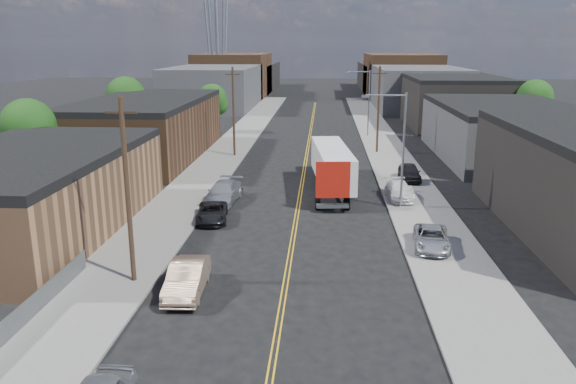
# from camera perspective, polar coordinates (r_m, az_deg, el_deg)

# --- Properties ---
(ground) EXTENTS (260.00, 260.00, 0.00)m
(ground) POSITION_cam_1_polar(r_m,az_deg,el_deg) (78.56, 2.23, 5.71)
(ground) COLOR black
(ground) RESTS_ON ground
(centerline) EXTENTS (0.32, 120.00, 0.01)m
(centerline) POSITION_cam_1_polar(r_m,az_deg,el_deg) (63.80, 1.87, 3.56)
(centerline) COLOR gold
(centerline) RESTS_ON ground
(sidewalk_left) EXTENTS (5.00, 140.00, 0.15)m
(sidewalk_left) POSITION_cam_1_polar(r_m,az_deg,el_deg) (64.78, -6.57, 3.71)
(sidewalk_left) COLOR slate
(sidewalk_left) RESTS_ON ground
(sidewalk_right) EXTENTS (5.00, 140.00, 0.15)m
(sidewalk_right) POSITION_cam_1_polar(r_m,az_deg,el_deg) (64.21, 10.39, 3.46)
(sidewalk_right) COLOR slate
(sidewalk_right) RESTS_ON ground
(warehouse_tan) EXTENTS (12.00, 22.00, 5.60)m
(warehouse_tan) POSITION_cam_1_polar(r_m,az_deg,el_deg) (41.88, -24.86, 0.03)
(warehouse_tan) COLOR #916443
(warehouse_tan) RESTS_ON ground
(warehouse_brown) EXTENTS (12.00, 26.00, 6.60)m
(warehouse_brown) POSITION_cam_1_polar(r_m,az_deg,el_deg) (65.33, -14.22, 6.32)
(warehouse_brown) COLOR #4F351F
(warehouse_brown) RESTS_ON ground
(industrial_right_b) EXTENTS (14.00, 24.00, 6.10)m
(industrial_right_b) POSITION_cam_1_polar(r_m,az_deg,el_deg) (67.30, 21.10, 5.80)
(industrial_right_b) COLOR #353538
(industrial_right_b) RESTS_ON ground
(industrial_right_c) EXTENTS (14.00, 22.00, 7.60)m
(industrial_right_c) POSITION_cam_1_polar(r_m,az_deg,el_deg) (92.17, 16.43, 8.87)
(industrial_right_c) COLOR black
(industrial_right_c) RESTS_ON ground
(skyline_left_a) EXTENTS (16.00, 30.00, 8.00)m
(skyline_left_a) POSITION_cam_1_polar(r_m,az_deg,el_deg) (114.96, -7.46, 10.53)
(skyline_left_a) COLOR #353538
(skyline_left_a) RESTS_ON ground
(skyline_right_a) EXTENTS (16.00, 30.00, 8.00)m
(skyline_right_a) POSITION_cam_1_polar(r_m,az_deg,el_deg) (114.29, 12.97, 10.26)
(skyline_right_a) COLOR #353538
(skyline_right_a) RESTS_ON ground
(skyline_left_b) EXTENTS (16.00, 26.00, 10.00)m
(skyline_left_b) POSITION_cam_1_polar(r_m,az_deg,el_deg) (139.47, -5.50, 11.75)
(skyline_left_b) COLOR #4F351F
(skyline_left_b) RESTS_ON ground
(skyline_right_b) EXTENTS (16.00, 26.00, 10.00)m
(skyline_right_b) POSITION_cam_1_polar(r_m,az_deg,el_deg) (138.91, 11.37, 11.52)
(skyline_right_b) COLOR #4F351F
(skyline_right_b) RESTS_ON ground
(skyline_left_c) EXTENTS (16.00, 40.00, 7.00)m
(skyline_left_c) POSITION_cam_1_polar(r_m,az_deg,el_deg) (159.30, -4.34, 11.62)
(skyline_left_c) COLOR black
(skyline_left_c) RESTS_ON ground
(skyline_right_c) EXTENTS (16.00, 40.00, 7.00)m
(skyline_right_c) POSITION_cam_1_polar(r_m,az_deg,el_deg) (158.82, 10.40, 11.41)
(skyline_right_c) COLOR black
(skyline_right_c) RESTS_ON ground
(streetlight_near) EXTENTS (3.39, 0.25, 9.00)m
(streetlight_near) POSITION_cam_1_polar(r_m,az_deg,el_deg) (43.51, 11.15, 5.06)
(streetlight_near) COLOR gray
(streetlight_near) RESTS_ON ground
(streetlight_far) EXTENTS (3.39, 0.25, 9.00)m
(streetlight_far) POSITION_cam_1_polar(r_m,az_deg,el_deg) (78.07, 7.93, 9.46)
(streetlight_far) COLOR gray
(streetlight_far) RESTS_ON ground
(utility_pole_left_near) EXTENTS (1.60, 0.26, 10.00)m
(utility_pole_left_near) POSITION_cam_1_polar(r_m,az_deg,el_deg) (30.25, -16.00, 0.12)
(utility_pole_left_near) COLOR black
(utility_pole_left_near) RESTS_ON ground
(utility_pole_left_far) EXTENTS (1.60, 0.26, 10.00)m
(utility_pole_left_far) POSITION_cam_1_polar(r_m,az_deg,el_deg) (63.77, -5.55, 8.17)
(utility_pole_left_far) COLOR black
(utility_pole_left_far) RESTS_ON ground
(utility_pole_right) EXTENTS (1.60, 0.26, 10.00)m
(utility_pole_right) POSITION_cam_1_polar(r_m,az_deg,el_deg) (66.24, 9.18, 8.30)
(utility_pole_right) COLOR black
(utility_pole_right) RESTS_ON ground
(chainlink_fence) EXTENTS (0.05, 16.00, 1.22)m
(chainlink_fence) POSITION_cam_1_polar(r_m,az_deg,el_deg) (27.64, -26.50, -12.29)
(chainlink_fence) COLOR slate
(chainlink_fence) RESTS_ON ground
(tree_left_near) EXTENTS (4.85, 4.76, 7.91)m
(tree_left_near) POSITION_cam_1_polar(r_m,az_deg,el_deg) (54.61, -24.78, 5.78)
(tree_left_near) COLOR black
(tree_left_near) RESTS_ON ground
(tree_left_mid) EXTENTS (5.10, 5.04, 8.37)m
(tree_left_mid) POSITION_cam_1_polar(r_m,az_deg,el_deg) (77.32, -16.10, 9.09)
(tree_left_mid) COLOR black
(tree_left_mid) RESTS_ON ground
(tree_left_far) EXTENTS (4.35, 4.20, 6.97)m
(tree_left_far) POSITION_cam_1_polar(r_m,az_deg,el_deg) (81.49, -7.68, 9.16)
(tree_left_far) COLOR black
(tree_left_far) RESTS_ON ground
(tree_right_far) EXTENTS (4.85, 4.76, 7.91)m
(tree_right_far) POSITION_cam_1_polar(r_m,az_deg,el_deg) (82.80, 23.79, 8.56)
(tree_right_far) COLOR black
(tree_right_far) RESTS_ON ground
(semi_truck) EXTENTS (3.78, 15.42, 3.98)m
(semi_truck) POSITION_cam_1_polar(r_m,az_deg,el_deg) (49.71, 4.47, 2.92)
(semi_truck) COLOR silver
(semi_truck) RESTS_ON ground
(car_left_b) EXTENTS (1.97, 5.07, 1.65)m
(car_left_b) POSITION_cam_1_polar(r_m,az_deg,el_deg) (29.70, -10.24, -8.62)
(car_left_b) COLOR #987963
(car_left_b) RESTS_ON ground
(car_left_c) EXTENTS (2.71, 4.85, 1.28)m
(car_left_c) POSITION_cam_1_polar(r_m,az_deg,el_deg) (41.14, -7.73, -2.07)
(car_left_c) COLOR black
(car_left_c) RESTS_ON ground
(car_left_d) EXTENTS (2.83, 5.83, 1.64)m
(car_left_d) POSITION_cam_1_polar(r_m,az_deg,el_deg) (45.80, -6.57, -0.04)
(car_left_d) COLOR #ABADB0
(car_left_d) RESTS_ON ground
(car_right_lot_a) EXTENTS (2.67, 4.85, 1.29)m
(car_right_lot_a) POSITION_cam_1_polar(r_m,az_deg,el_deg) (36.18, 14.39, -4.56)
(car_right_lot_a) COLOR #BCBEC1
(car_right_lot_a) RESTS_ON sidewalk_right
(car_right_lot_b) EXTENTS (2.12, 4.75, 1.35)m
(car_right_lot_b) POSITION_cam_1_polar(r_m,az_deg,el_deg) (46.95, 11.23, 0.15)
(car_right_lot_b) COLOR white
(car_right_lot_b) RESTS_ON sidewalk_right
(car_right_lot_c) EXTENTS (1.85, 4.53, 1.54)m
(car_right_lot_c) POSITION_cam_1_polar(r_m,az_deg,el_deg) (53.43, 12.23, 1.99)
(car_right_lot_c) COLOR black
(car_right_lot_c) RESTS_ON sidewalk_right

